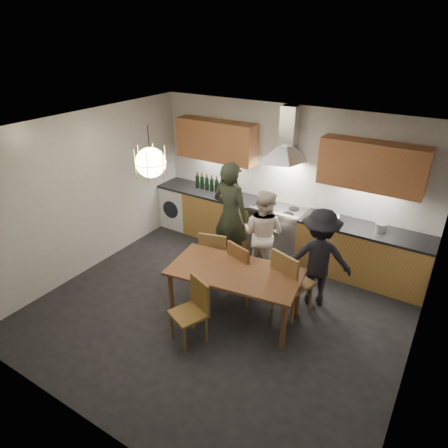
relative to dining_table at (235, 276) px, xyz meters
The scene contains 17 objects.
ground 0.70m from the dining_table, 169.86° to the right, with size 5.00×5.00×0.00m, color black.
room_shell 1.07m from the dining_table, 169.86° to the right, with size 5.02×4.52×2.61m.
counter_run 1.93m from the dining_table, 96.27° to the left, with size 5.00×0.62×0.90m.
range_stove 1.93m from the dining_table, 96.99° to the left, with size 0.90×0.60×0.92m.
wall_fixtures 2.37m from the dining_table, 96.58° to the left, with size 4.30×0.54×1.10m.
pendant_lamp 1.90m from the dining_table, behind, with size 0.43×0.43×0.70m.
dining_table is the anchor object (origin of this frame).
chair_back_left 0.84m from the dining_table, 142.94° to the left, with size 0.53×0.53×0.94m.
chair_back_mid 0.43m from the dining_table, 103.11° to the left, with size 0.54×0.54×0.96m.
chair_back_right 0.75m from the dining_table, 33.48° to the left, with size 0.59×0.59×1.03m.
chair_front 0.73m from the dining_table, 106.70° to the right, with size 0.53×0.53×0.89m.
person_left 1.37m from the dining_table, 123.61° to the left, with size 0.67×0.44×1.85m, color black.
person_mid 1.19m from the dining_table, 98.33° to the left, with size 0.72×0.56×1.49m, color silver.
person_right 1.25m from the dining_table, 47.45° to the left, with size 0.97×0.56×1.50m, color black.
mixing_bowl 2.01m from the dining_table, 70.71° to the left, with size 0.32×0.32×0.08m, color silver.
stock_pot 2.43m from the dining_table, 53.37° to the left, with size 0.17×0.17×0.12m, color silver.
wine_bottles 2.52m from the dining_table, 128.58° to the left, with size 0.96×0.07×0.31m.
Camera 1 is at (2.51, -3.90, 3.73)m, focal length 32.00 mm.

